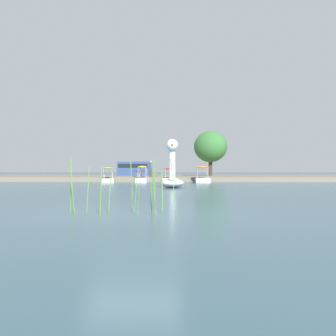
{
  "coord_description": "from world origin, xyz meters",
  "views": [
    {
      "loc": [
        1.07,
        -9.92,
        1.13
      ],
      "look_at": [
        0.58,
        20.02,
        1.34
      ],
      "focal_mm": 40.24,
      "sensor_mm": 36.0,
      "label": 1
    }
  ],
  "objects": [
    {
      "name": "ground_plane",
      "position": [
        0.0,
        0.0,
        0.0
      ],
      "size": [
        538.6,
        538.6,
        0.0
      ],
      "primitive_type": "plane",
      "color": "#385966"
    },
    {
      "name": "shore_bank_far",
      "position": [
        0.0,
        41.05,
        0.23
      ],
      "size": [
        130.35,
        26.71,
        0.46
      ],
      "primitive_type": "cube",
      "color": "slate",
      "rests_on": "ground_plane"
    },
    {
      "name": "pedal_boat_lime",
      "position": [
        -5.28,
        26.17,
        0.43
      ],
      "size": [
        1.4,
        2.26,
        1.47
      ],
      "color": "white",
      "rests_on": "ground_plane"
    },
    {
      "name": "pedal_boat_yellow",
      "position": [
        -2.0,
        26.4,
        0.42
      ],
      "size": [
        1.2,
        2.19,
        1.6
      ],
      "color": "white",
      "rests_on": "ground_plane"
    },
    {
      "name": "pedal_boat_red",
      "position": [
        0.63,
        26.7,
        0.41
      ],
      "size": [
        1.53,
        2.35,
        1.42
      ],
      "color": "white",
      "rests_on": "ground_plane"
    },
    {
      "name": "person_on_path",
      "position": [
        -1.39,
        30.14,
        1.41
      ],
      "size": [
        0.27,
        0.26,
        1.74
      ],
      "color": "#47382D",
      "rests_on": "shore_bank_far"
    },
    {
      "name": "parked_van",
      "position": [
        -4.4,
        40.72,
        1.48
      ],
      "size": [
        4.25,
        1.92,
        1.88
      ],
      "color": "navy",
      "rests_on": "shore_bank_far"
    },
    {
      "name": "bicycle_parked",
      "position": [
        -2.7,
        30.28,
        0.81
      ],
      "size": [
        1.66,
        0.2,
        0.69
      ],
      "color": "black",
      "rests_on": "shore_bank_far"
    },
    {
      "name": "tree_broadleaf_right",
      "position": [
        5.97,
        40.76,
        4.36
      ],
      "size": [
        5.99,
        6.47,
        6.02
      ],
      "color": "#423323",
      "rests_on": "shore_bank_far"
    },
    {
      "name": "swan_boat",
      "position": [
        0.94,
        15.12,
        0.83
      ],
      "size": [
        1.64,
        2.97,
        3.18
      ],
      "color": "white",
      "rests_on": "ground_plane"
    },
    {
      "name": "pedal_boat_orange",
      "position": [
        3.79,
        26.23,
        0.49
      ],
      "size": [
        1.34,
        2.37,
        1.56
      ],
      "color": "white",
      "rests_on": "ground_plane"
    },
    {
      "name": "reed_clump_foreground",
      "position": [
        -0.25,
        0.05,
        0.64
      ],
      "size": [
        2.93,
        1.32,
        1.57
      ],
      "color": "#568E38",
      "rests_on": "ground_plane"
    }
  ]
}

